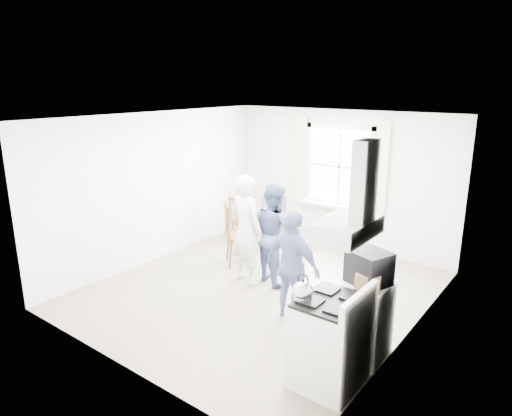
{
  "coord_description": "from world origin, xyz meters",
  "views": [
    {
      "loc": [
        3.82,
        -5.16,
        3.08
      ],
      "look_at": [
        -0.24,
        0.2,
        1.22
      ],
      "focal_mm": 32.0,
      "sensor_mm": 36.0,
      "label": 1
    }
  ],
  "objects_px": {
    "stereo_stack": "(369,267)",
    "windsor_chair_a": "(239,216)",
    "person_left": "(246,230)",
    "person_mid": "(274,233)",
    "windsor_chair_b": "(232,227)",
    "gas_stove": "(331,341)",
    "person_right": "(293,266)",
    "low_cabinet": "(365,319)"
  },
  "relations": [
    {
      "from": "low_cabinet",
      "to": "stereo_stack",
      "type": "relative_size",
      "value": 1.72
    },
    {
      "from": "person_mid",
      "to": "person_right",
      "type": "height_order",
      "value": "person_mid"
    },
    {
      "from": "windsor_chair_a",
      "to": "low_cabinet",
      "type": "bearing_deg",
      "value": -29.73
    },
    {
      "from": "gas_stove",
      "to": "low_cabinet",
      "type": "xyz_separation_m",
      "value": [
        0.07,
        0.7,
        -0.03
      ]
    },
    {
      "from": "person_left",
      "to": "windsor_chair_b",
      "type": "bearing_deg",
      "value": -21.26
    },
    {
      "from": "stereo_stack",
      "to": "person_mid",
      "type": "xyz_separation_m",
      "value": [
        -2.01,
        1.04,
        -0.29
      ]
    },
    {
      "from": "stereo_stack",
      "to": "gas_stove",
      "type": "bearing_deg",
      "value": -95.97
    },
    {
      "from": "person_left",
      "to": "person_mid",
      "type": "distance_m",
      "value": 0.44
    },
    {
      "from": "person_left",
      "to": "person_mid",
      "type": "relative_size",
      "value": 1.09
    },
    {
      "from": "person_left",
      "to": "gas_stove",
      "type": "bearing_deg",
      "value": 158.97
    },
    {
      "from": "low_cabinet",
      "to": "person_left",
      "type": "bearing_deg",
      "value": 162.29
    },
    {
      "from": "gas_stove",
      "to": "windsor_chair_a",
      "type": "xyz_separation_m",
      "value": [
        -3.44,
        2.7,
        0.1
      ]
    },
    {
      "from": "windsor_chair_b",
      "to": "person_mid",
      "type": "height_order",
      "value": "person_mid"
    },
    {
      "from": "stereo_stack",
      "to": "low_cabinet",
      "type": "bearing_deg",
      "value": -142.25
    },
    {
      "from": "windsor_chair_b",
      "to": "gas_stove",
      "type": "bearing_deg",
      "value": -32.66
    },
    {
      "from": "low_cabinet",
      "to": "person_right",
      "type": "relative_size",
      "value": 0.6
    },
    {
      "from": "low_cabinet",
      "to": "stereo_stack",
      "type": "distance_m",
      "value": 0.64
    },
    {
      "from": "windsor_chair_a",
      "to": "person_mid",
      "type": "relative_size",
      "value": 0.6
    },
    {
      "from": "gas_stove",
      "to": "stereo_stack",
      "type": "distance_m",
      "value": 0.93
    },
    {
      "from": "low_cabinet",
      "to": "windsor_chair_a",
      "type": "bearing_deg",
      "value": 150.27
    },
    {
      "from": "person_right",
      "to": "person_left",
      "type": "bearing_deg",
      "value": -15.03
    },
    {
      "from": "gas_stove",
      "to": "person_mid",
      "type": "xyz_separation_m",
      "value": [
        -1.94,
        1.74,
        0.32
      ]
    },
    {
      "from": "stereo_stack",
      "to": "person_right",
      "type": "distance_m",
      "value": 1.2
    },
    {
      "from": "stereo_stack",
      "to": "person_right",
      "type": "bearing_deg",
      "value": 169.55
    },
    {
      "from": "person_right",
      "to": "windsor_chair_a",
      "type": "bearing_deg",
      "value": -28.09
    },
    {
      "from": "stereo_stack",
      "to": "windsor_chair_b",
      "type": "distance_m",
      "value": 3.22
    },
    {
      "from": "windsor_chair_b",
      "to": "person_mid",
      "type": "relative_size",
      "value": 0.69
    },
    {
      "from": "low_cabinet",
      "to": "gas_stove",
      "type": "bearing_deg",
      "value": -95.68
    },
    {
      "from": "stereo_stack",
      "to": "person_mid",
      "type": "bearing_deg",
      "value": 152.61
    },
    {
      "from": "stereo_stack",
      "to": "person_left",
      "type": "xyz_separation_m",
      "value": [
        -2.33,
        0.74,
        -0.22
      ]
    },
    {
      "from": "person_mid",
      "to": "person_right",
      "type": "distance_m",
      "value": 1.21
    },
    {
      "from": "stereo_stack",
      "to": "windsor_chair_a",
      "type": "bearing_deg",
      "value": 150.34
    },
    {
      "from": "windsor_chair_a",
      "to": "windsor_chair_b",
      "type": "distance_m",
      "value": 1.0
    },
    {
      "from": "gas_stove",
      "to": "person_right",
      "type": "distance_m",
      "value": 1.42
    },
    {
      "from": "low_cabinet",
      "to": "person_mid",
      "type": "distance_m",
      "value": 2.29
    },
    {
      "from": "person_mid",
      "to": "gas_stove",
      "type": "bearing_deg",
      "value": 160.8
    },
    {
      "from": "gas_stove",
      "to": "windsor_chair_a",
      "type": "relative_size",
      "value": 1.17
    },
    {
      "from": "low_cabinet",
      "to": "stereo_stack",
      "type": "xyz_separation_m",
      "value": [
        0.0,
        0.0,
        0.64
      ]
    },
    {
      "from": "person_left",
      "to": "windsor_chair_a",
      "type": "bearing_deg",
      "value": -35.23
    },
    {
      "from": "person_left",
      "to": "person_mid",
      "type": "xyz_separation_m",
      "value": [
        0.32,
        0.3,
        -0.07
      ]
    },
    {
      "from": "windsor_chair_a",
      "to": "person_mid",
      "type": "bearing_deg",
      "value": -32.56
    },
    {
      "from": "low_cabinet",
      "to": "stereo_stack",
      "type": "height_order",
      "value": "stereo_stack"
    }
  ]
}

